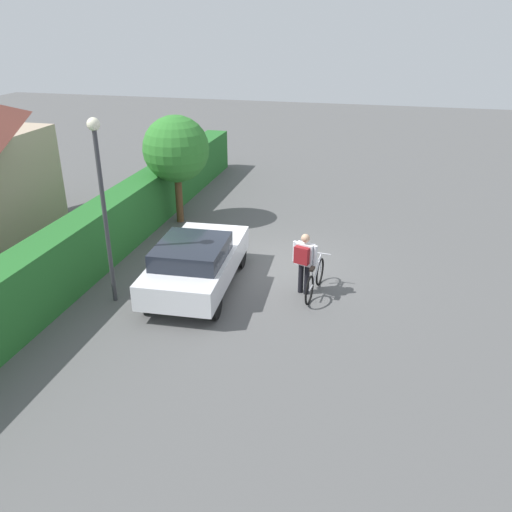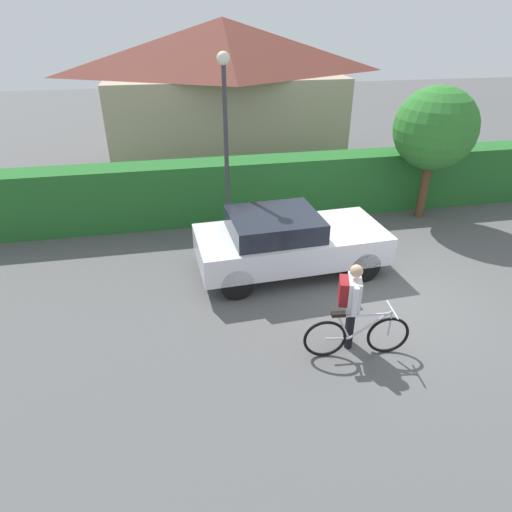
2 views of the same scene
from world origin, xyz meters
name	(u,v)px [view 2 (image 2 of 2)]	position (x,y,z in m)	size (l,w,h in m)	color
ground_plane	(391,298)	(0.00, 0.00, 0.00)	(60.00, 60.00, 0.00)	#545454
hedge_row	(321,184)	(0.00, 4.54, 0.81)	(19.38, 0.90, 1.62)	#256728
house_distant	(224,95)	(-2.03, 9.41, 2.51)	(8.16, 4.38, 4.90)	tan
parked_car_near	(287,241)	(-1.78, 1.47, 0.73)	(4.10, 2.00, 1.36)	silver
bicycle	(357,335)	(-1.35, -1.42, 0.39)	(1.77, 0.50, 0.88)	black
person_rider	(351,298)	(-1.40, -1.14, 0.94)	(0.45, 0.62, 1.56)	black
street_lamp	(226,127)	(-2.81, 3.20, 2.79)	(0.28, 0.28, 4.33)	#38383D
tree_kerbside	(435,129)	(2.60, 3.63, 2.42)	(2.10, 2.10, 3.48)	brown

